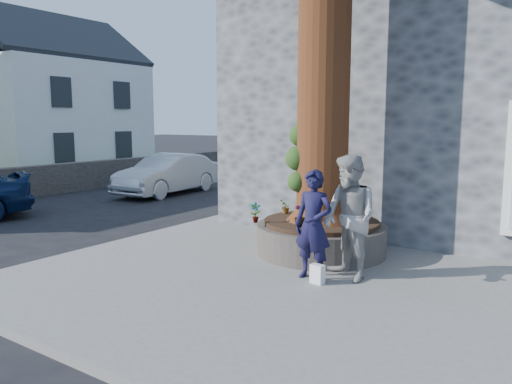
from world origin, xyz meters
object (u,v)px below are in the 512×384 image
Objects in this scene: planter at (321,237)px; car_silver at (168,174)px; woman at (349,218)px; man at (313,225)px.

car_silver is at bearing 151.25° from planter.
car_silver is at bearing 179.55° from woman.
man reaches higher than planter.
woman is at bearing -35.62° from car_silver.
car_silver is at bearing 146.94° from man.
woman is at bearing -47.47° from planter.
man reaches higher than car_silver.
car_silver reaches higher than planter.
man is 0.40× the size of car_silver.
woman reaches higher than planter.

